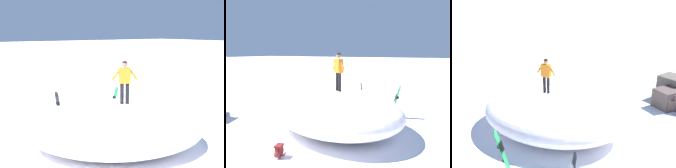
{
  "view_description": "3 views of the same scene",
  "coord_description": "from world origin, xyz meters",
  "views": [
    {
      "loc": [
        6.64,
        8.17,
        4.4
      ],
      "look_at": [
        0.26,
        -0.93,
        2.39
      ],
      "focal_mm": 46.48,
      "sensor_mm": 36.0,
      "label": 1
    },
    {
      "loc": [
        -4.15,
        8.2,
        3.4
      ],
      "look_at": [
        0.22,
        -0.1,
        2.06
      ],
      "focal_mm": 36.47,
      "sensor_mm": 36.0,
      "label": 2
    },
    {
      "loc": [
        0.01,
        -11.84,
        6.69
      ],
      "look_at": [
        1.01,
        -0.3,
        2.2
      ],
      "focal_mm": 44.81,
      "sensor_mm": 36.0,
      "label": 3
    }
  ],
  "objects": [
    {
      "name": "rock_outcrop",
      "position": [
        7.28,
        1.77,
        0.53
      ],
      "size": [
        2.37,
        3.13,
        1.38
      ],
      "color": "brown",
      "rests_on": "ground"
    },
    {
      "name": "snow_mound",
      "position": [
        0.5,
        -0.39,
        0.88
      ],
      "size": [
        8.37,
        7.81,
        1.75
      ],
      "primitive_type": "ellipsoid",
      "rotation": [
        0.0,
        0.0,
        1.03
      ],
      "color": "white",
      "rests_on": "ground"
    },
    {
      "name": "snowboard_secondary_upright",
      "position": [
        -1.48,
        -3.27,
        0.88
      ],
      "size": [
        0.49,
        0.35,
        1.71
      ],
      "color": "#1E8C47",
      "rests_on": "ground"
    },
    {
      "name": "snowboarder_standing",
      "position": [
        0.22,
        -0.16,
        2.7
      ],
      "size": [
        0.86,
        0.61,
        1.61
      ],
      "color": "black",
      "rests_on": "snow_mound"
    },
    {
      "name": "ground",
      "position": [
        0.0,
        0.0,
        0.0
      ],
      "size": [
        240.0,
        240.0,
        0.0
      ],
      "primitive_type": "plane",
      "color": "white"
    },
    {
      "name": "backpack_near",
      "position": [
        0.78,
        2.92,
        0.22
      ],
      "size": [
        0.39,
        0.62,
        0.43
      ],
      "color": "maroon",
      "rests_on": "ground"
    }
  ]
}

